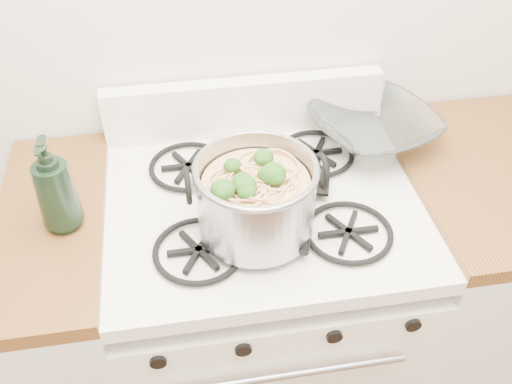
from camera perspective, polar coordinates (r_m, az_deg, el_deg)
name	(u,v)px	position (r m, az deg, el deg)	size (l,w,h in m)	color
gas_range	(262,317)	(1.73, 0.61, -12.42)	(0.76, 0.66, 0.92)	white
counter_left	(87,335)	(1.74, -16.56, -13.57)	(0.25, 0.65, 0.92)	silver
stock_pot	(256,198)	(1.23, 0.00, -0.63)	(0.30, 0.27, 0.18)	#94949C
spatula	(311,177)	(1.41, 5.56, 1.50)	(0.29, 0.31, 0.02)	black
glass_bowl	(373,134)	(1.57, 11.58, 5.73)	(0.13, 0.13, 0.03)	white
bottle	(54,185)	(1.30, -19.56, 0.68)	(0.09, 0.09, 0.24)	black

